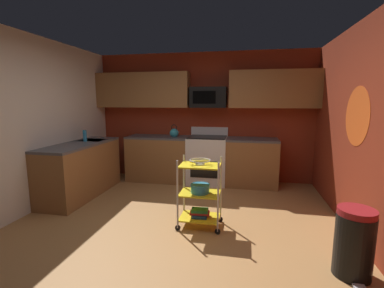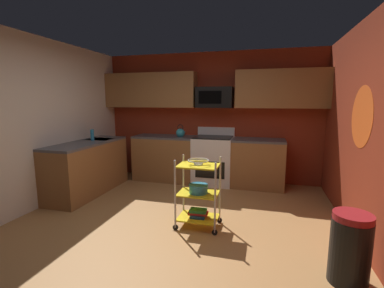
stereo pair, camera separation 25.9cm
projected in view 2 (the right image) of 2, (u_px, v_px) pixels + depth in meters
floor at (171, 231)px, 3.48m from camera, size 4.40×4.80×0.04m
wall_back at (210, 117)px, 5.59m from camera, size 4.52×0.06×2.60m
wall_left at (22, 125)px, 3.86m from camera, size 0.06×4.80×2.60m
wall_right at (380, 135)px, 2.69m from camera, size 0.06×4.80×2.60m
wall_flower_decal at (362, 117)px, 3.14m from camera, size 0.00×0.73×0.73m
counter_run at (166, 162)px, 5.19m from camera, size 3.69×2.29×0.92m
oven_range at (213, 160)px, 5.37m from camera, size 0.76×0.65×1.10m
upper_cabinets at (207, 90)px, 5.32m from camera, size 4.40×0.33×0.70m
microwave at (215, 97)px, 5.28m from camera, size 0.70×0.39×0.40m
rolling_cart at (198, 193)px, 3.50m from camera, size 0.58×0.38×0.91m
fruit_bowl at (198, 161)px, 3.43m from camera, size 0.27×0.27×0.07m
mixing_bowl_large at (198, 188)px, 3.48m from camera, size 0.25×0.25×0.11m
book_stack at (198, 213)px, 3.54m from camera, size 0.27×0.18×0.11m
kettle at (180, 133)px, 5.46m from camera, size 0.21×0.18×0.26m
dish_soap_bottle at (92, 135)px, 4.94m from camera, size 0.06×0.06×0.20m
trash_can at (350, 249)px, 2.42m from camera, size 0.34×0.42×0.66m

